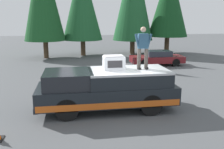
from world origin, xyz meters
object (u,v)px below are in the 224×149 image
Objects in this scene: pickup_truck at (107,89)px; compressor_unit at (114,62)px; parked_car_maroon at (157,58)px; person_on_truck_bed at (143,47)px.

pickup_truck is 6.60× the size of compressor_unit.
compressor_unit is at bearing 150.68° from parked_car_maroon.
person_on_truck_bed is at bearing -89.51° from pickup_truck.
parked_car_maroon is at bearing -30.36° from pickup_truck.
person_on_truck_bed reaches higher than pickup_truck.
parked_car_maroon is at bearing -23.00° from person_on_truck_bed.
parked_car_maroon is (9.05, -5.30, -0.29)m from pickup_truck.
pickup_truck is 1.35× the size of parked_car_maroon.
person_on_truck_bed is (-0.14, -1.16, 0.62)m from compressor_unit.
compressor_unit reaches higher than parked_car_maroon.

